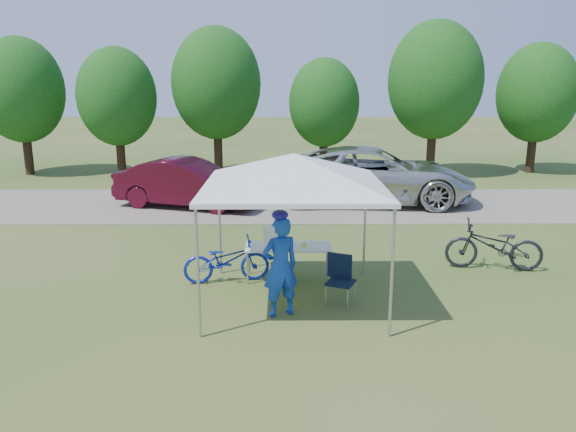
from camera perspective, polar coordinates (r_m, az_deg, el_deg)
name	(u,v)px	position (r m, az deg, el deg)	size (l,w,h in m)	color
ground	(293,300)	(10.49, 0.55, -8.56)	(100.00, 100.00, 0.00)	#2D5119
gravel_strip	(290,205)	(18.14, 0.16, 1.16)	(24.00, 5.00, 0.02)	gray
canopy	(294,158)	(9.79, 0.59, 5.94)	(4.53, 4.53, 3.00)	#A5A5AA
treeline	(281,89)	(23.75, -0.70, 12.74)	(24.89, 4.28, 6.30)	#382314
folding_table	(288,248)	(11.34, 0.02, -3.26)	(1.71, 0.71, 0.70)	white
folding_chair	(340,275)	(10.25, 5.32, -5.99)	(0.60, 0.64, 0.90)	black
cooler	(276,237)	(11.28, -1.24, -2.13)	(0.52, 0.35, 0.37)	white
ice_cream_cup	(304,245)	(11.28, 1.65, -2.96)	(0.09, 0.09, 0.07)	yellow
cyclist	(280,267)	(9.58, -0.80, -5.18)	(0.64, 0.42, 1.75)	#1541AF
bike_blue	(227,260)	(11.32, -6.26, -4.49)	(0.60, 1.72, 0.90)	#1323A7
bike_dark	(494,246)	(12.72, 20.22, -2.86)	(0.70, 2.01, 1.06)	black
minivan	(373,175)	(18.55, 8.59, 4.16)	(2.99, 6.49, 1.80)	silver
sedan	(188,183)	(18.00, -10.14, 3.32)	(1.59, 4.57, 1.51)	#450B1B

